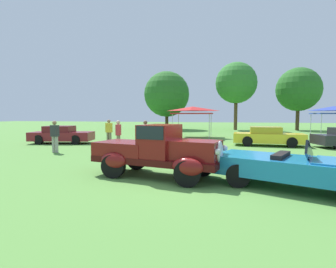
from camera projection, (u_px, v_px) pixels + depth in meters
name	position (u px, v px, depth m)	size (l,w,h in m)	color
ground_plane	(171.00, 179.00, 8.30)	(120.00, 120.00, 0.00)	#568C3D
feature_pickup_truck	(158.00, 150.00, 8.48)	(4.45, 2.51, 1.70)	#400B0B
neighbor_convertible	(303.00, 168.00, 7.03)	(4.84, 3.34, 1.40)	#1E7AB7
show_car_burgundy	(61.00, 135.00, 18.39)	(4.41, 2.43, 1.22)	maroon
show_car_yellow	(268.00, 136.00, 17.02)	(4.43, 1.99, 1.22)	yellow
spectator_near_truck	(55.00, 135.00, 13.87)	(0.42, 0.28, 1.69)	#9E998E
spectator_between_cars	(109.00, 131.00, 17.08)	(0.44, 0.33, 1.69)	#7F7056
spectator_by_row	(118.00, 134.00, 14.71)	(0.30, 0.43, 1.69)	#7F7056
spectator_far_side	(145.00, 135.00, 14.38)	(0.46, 0.43, 1.69)	#9E998E
canopy_tent_left_field	(193.00, 110.00, 22.90)	(3.39, 3.39, 2.71)	#B7B7BC
canopy_tent_center_field	(334.00, 110.00, 21.97)	(2.93, 2.93, 2.71)	#B7B7BC
treeline_far_left	(167.00, 94.00, 35.46)	(6.10, 6.10, 7.79)	#47331E
treeline_mid_left	(236.00, 83.00, 33.78)	(5.26, 5.26, 8.70)	brown
treeline_center	(298.00, 90.00, 33.14)	(5.48, 5.48, 7.90)	#47331E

